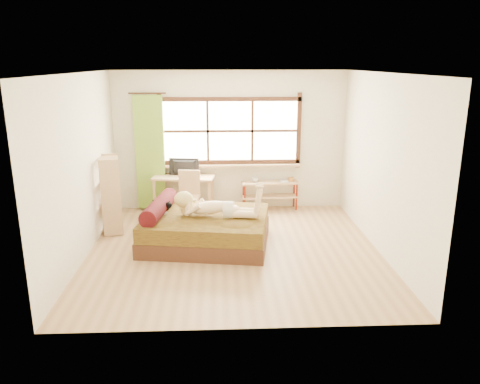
{
  "coord_description": "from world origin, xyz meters",
  "views": [
    {
      "loc": [
        -0.22,
        -6.82,
        2.86
      ],
      "look_at": [
        0.1,
        0.2,
        0.89
      ],
      "focal_mm": 35.0,
      "sensor_mm": 36.0,
      "label": 1
    }
  ],
  "objects_px": {
    "pipe_shelf": "(271,189)",
    "desk": "(184,181)",
    "woman": "(215,198)",
    "bookshelf": "(111,194)",
    "chair": "(189,192)",
    "bed": "(203,228)",
    "kitten": "(161,207)"
  },
  "relations": [
    {
      "from": "kitten",
      "to": "chair",
      "type": "distance_m",
      "value": 1.26
    },
    {
      "from": "woman",
      "to": "bookshelf",
      "type": "height_order",
      "value": "bookshelf"
    },
    {
      "from": "bed",
      "to": "chair",
      "type": "distance_m",
      "value": 1.35
    },
    {
      "from": "pipe_shelf",
      "to": "bookshelf",
      "type": "distance_m",
      "value": 3.09
    },
    {
      "from": "desk",
      "to": "bookshelf",
      "type": "relative_size",
      "value": 0.94
    },
    {
      "from": "bed",
      "to": "bookshelf",
      "type": "bearing_deg",
      "value": 165.85
    },
    {
      "from": "woman",
      "to": "bookshelf",
      "type": "distance_m",
      "value": 1.94
    },
    {
      "from": "kitten",
      "to": "bookshelf",
      "type": "bearing_deg",
      "value": 156.57
    },
    {
      "from": "pipe_shelf",
      "to": "chair",
      "type": "bearing_deg",
      "value": -166.95
    },
    {
      "from": "woman",
      "to": "pipe_shelf",
      "type": "height_order",
      "value": "woman"
    },
    {
      "from": "pipe_shelf",
      "to": "kitten",
      "type": "bearing_deg",
      "value": -143.22
    },
    {
      "from": "woman",
      "to": "desk",
      "type": "distance_m",
      "value": 1.83
    },
    {
      "from": "woman",
      "to": "pipe_shelf",
      "type": "distance_m",
      "value": 2.16
    },
    {
      "from": "chair",
      "to": "bookshelf",
      "type": "distance_m",
      "value": 1.44
    },
    {
      "from": "chair",
      "to": "pipe_shelf",
      "type": "relative_size",
      "value": 0.79
    },
    {
      "from": "woman",
      "to": "desk",
      "type": "relative_size",
      "value": 1.12
    },
    {
      "from": "bed",
      "to": "kitten",
      "type": "distance_m",
      "value": 0.76
    },
    {
      "from": "desk",
      "to": "pipe_shelf",
      "type": "height_order",
      "value": "desk"
    },
    {
      "from": "chair",
      "to": "pipe_shelf",
      "type": "height_order",
      "value": "chair"
    },
    {
      "from": "pipe_shelf",
      "to": "bookshelf",
      "type": "height_order",
      "value": "bookshelf"
    },
    {
      "from": "bed",
      "to": "pipe_shelf",
      "type": "relative_size",
      "value": 1.89
    },
    {
      "from": "woman",
      "to": "pipe_shelf",
      "type": "bearing_deg",
      "value": 68.18
    },
    {
      "from": "pipe_shelf",
      "to": "desk",
      "type": "bearing_deg",
      "value": -179.99
    },
    {
      "from": "desk",
      "to": "chair",
      "type": "height_order",
      "value": "chair"
    },
    {
      "from": "pipe_shelf",
      "to": "bookshelf",
      "type": "xyz_separation_m",
      "value": [
        -2.87,
        -1.11,
        0.25
      ]
    },
    {
      "from": "woman",
      "to": "bookshelf",
      "type": "relative_size",
      "value": 1.04
    },
    {
      "from": "bed",
      "to": "desk",
      "type": "bearing_deg",
      "value": 112.89
    },
    {
      "from": "kitten",
      "to": "pipe_shelf",
      "type": "bearing_deg",
      "value": 49.51
    },
    {
      "from": "bed",
      "to": "pipe_shelf",
      "type": "distance_m",
      "value": 2.2
    },
    {
      "from": "woman",
      "to": "desk",
      "type": "bearing_deg",
      "value": 118.48
    },
    {
      "from": "woman",
      "to": "kitten",
      "type": "xyz_separation_m",
      "value": [
        -0.87,
        0.15,
        -0.18
      ]
    },
    {
      "from": "chair",
      "to": "pipe_shelf",
      "type": "distance_m",
      "value": 1.66
    }
  ]
}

